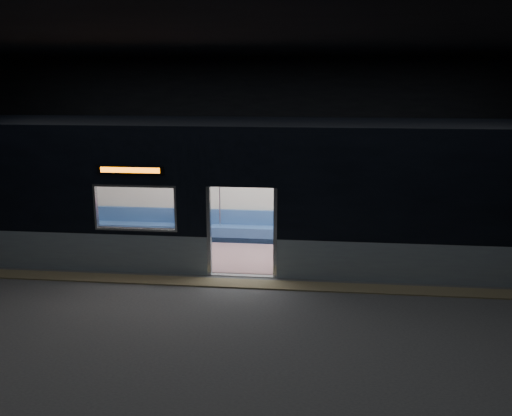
# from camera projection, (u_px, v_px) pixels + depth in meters

# --- Properties ---
(station_floor) EXTENTS (24.00, 14.00, 0.01)m
(station_floor) POSITION_uv_depth(u_px,v_px,m) (235.00, 294.00, 11.19)
(station_floor) COLOR #47494C
(station_floor) RESTS_ON ground
(station_envelope) EXTENTS (24.00, 14.00, 5.00)m
(station_envelope) POSITION_uv_depth(u_px,v_px,m) (234.00, 115.00, 10.33)
(station_envelope) COLOR black
(station_envelope) RESTS_ON station_floor
(tactile_strip) EXTENTS (22.80, 0.50, 0.03)m
(tactile_strip) POSITION_uv_depth(u_px,v_px,m) (239.00, 284.00, 11.72)
(tactile_strip) COLOR #8C7F59
(tactile_strip) RESTS_ON station_floor
(metro_car) EXTENTS (18.00, 3.04, 3.35)m
(metro_car) POSITION_uv_depth(u_px,v_px,m) (250.00, 183.00, 13.21)
(metro_car) COLOR #92A7AE
(metro_car) RESTS_ON station_floor
(passenger) EXTENTS (0.37, 0.65, 1.32)m
(passenger) POSITION_uv_depth(u_px,v_px,m) (187.00, 214.00, 14.63)
(passenger) COLOR black
(passenger) RESTS_ON metro_car
(handbag) EXTENTS (0.28, 0.24, 0.14)m
(handbag) POSITION_uv_depth(u_px,v_px,m) (184.00, 219.00, 14.46)
(handbag) COLOR black
(handbag) RESTS_ON passenger
(transit_map) EXTENTS (0.98, 0.03, 0.64)m
(transit_map) POSITION_uv_depth(u_px,v_px,m) (447.00, 192.00, 14.04)
(transit_map) COLOR white
(transit_map) RESTS_ON metro_car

